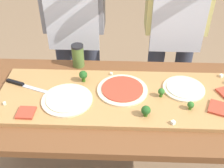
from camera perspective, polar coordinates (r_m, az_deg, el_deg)
The scene contains 19 objects.
prep_table at distance 1.55m, azimuth 3.28°, elevation -6.17°, with size 1.67×0.74×0.79m.
cutting_board at distance 1.47m, azimuth 1.97°, elevation -2.75°, with size 1.31×0.45×0.02m, color #B27F47.
chefs_knife at distance 1.60m, azimuth -18.02°, elevation -0.11°, with size 0.27×0.11×0.02m.
pizza_whole_white_garlic at distance 1.55m, azimuth 14.51°, elevation -0.84°, with size 0.22×0.22×0.02m.
pizza_whole_tomato_red at distance 1.49m, azimuth 2.14°, elevation -1.13°, with size 0.27×0.27×0.02m.
pizza_whole_cheese_artichoke at distance 1.45m, azimuth -9.21°, elevation -3.13°, with size 0.26×0.26×0.02m.
pizza_slice_near_left at distance 1.48m, azimuth 21.20°, elevation -4.68°, with size 0.10×0.10×0.01m, color #BC3D28.
pizza_slice_far_left at distance 1.42m, azimuth -17.24°, elevation -5.64°, with size 0.08×0.08×0.01m, color #BC3D28.
broccoli_floret_center_left at distance 1.34m, azimuth 6.97°, elevation -5.42°, with size 0.05×0.05×0.06m.
broccoli_floret_front_mid at distance 1.55m, azimuth -5.92°, elevation 1.80°, with size 0.05×0.05×0.07m.
broccoli_floret_back_left at distance 1.42m, azimuth 15.85°, elevation -4.18°, with size 0.03×0.03×0.04m.
broccoli_floret_center_right at distance 1.46m, azimuth 10.11°, elevation -1.70°, with size 0.04×0.04×0.05m.
cheese_crumble_a at distance 1.51m, azimuth -21.18°, elevation -3.73°, with size 0.01×0.01×0.01m, color silver.
cheese_crumble_b at distance 1.71m, azimuth 21.53°, elevation 1.59°, with size 0.02×0.02×0.02m, color white.
cheese_crumble_c at distance 1.33m, azimuth 12.44°, elevation -7.71°, with size 0.02×0.02×0.02m, color white.
cheese_crumble_d at distance 1.61m, azimuth -0.15°, elevation 2.12°, with size 0.01×0.01×0.01m, color white.
sauce_jar at distance 1.71m, azimuth -6.99°, elevation 5.80°, with size 0.07×0.07×0.14m.
cook_left at distance 1.91m, azimuth -7.78°, elevation 13.94°, with size 0.54×0.39×1.67m.
cook_right at distance 1.91m, azimuth 13.10°, elevation 13.41°, with size 0.54×0.39×1.67m.
Camera 1 is at (-0.05, -1.13, 1.75)m, focal length 44.57 mm.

